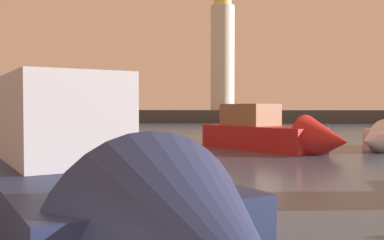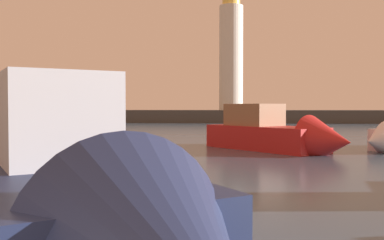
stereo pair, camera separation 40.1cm
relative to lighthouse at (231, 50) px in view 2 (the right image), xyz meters
name	(u,v)px [view 2 (the right image)]	position (x,y,z in m)	size (l,w,h in m)	color
ground_plane	(193,137)	(-2.94, -29.31, -9.89)	(220.00, 220.00, 0.00)	#384C60
breakwater	(209,116)	(-2.94, 0.00, -9.04)	(61.20, 5.75, 1.70)	#423F3D
lighthouse	(231,50)	(0.00, 0.00, 0.00)	(3.23, 3.23, 17.30)	silver
motorboat_2	(41,142)	(-8.28, -42.35, -9.18)	(6.34, 5.27, 2.52)	#B21E1E
motorboat_3	(282,135)	(2.14, -38.36, -9.09)	(7.19, 7.55, 2.82)	#B21E1E
motorboat_4	(84,203)	(-2.51, -54.10, -9.05)	(7.00, 8.64, 3.36)	#1E284C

